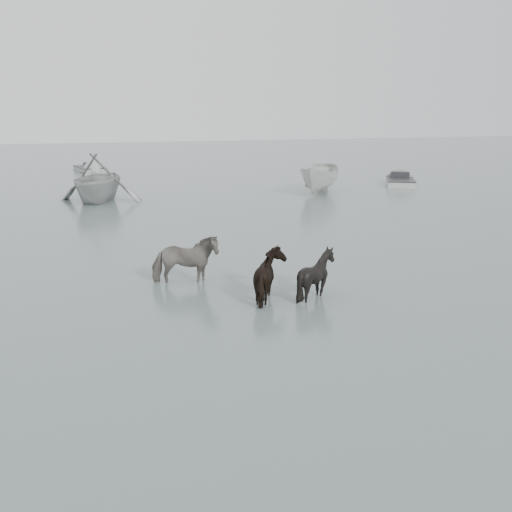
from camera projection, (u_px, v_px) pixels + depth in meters
name	position (u px, v px, depth m)	size (l,w,h in m)	color
ground	(261.00, 313.00, 15.36)	(140.00, 140.00, 0.00)	#556561
pony_pinto	(185.00, 255.00, 17.77)	(0.85, 1.87, 1.58)	black
pony_dark	(272.00, 271.00, 16.32)	(1.47, 1.25, 1.48)	black
pony_black	(316.00, 270.00, 16.52)	(1.17, 1.31, 1.45)	black
rowboat_trail	(98.00, 176.00, 32.35)	(4.27, 4.95, 2.61)	#A1A4A2
boat_small	(320.00, 177.00, 35.71)	(1.71, 4.55, 1.76)	beige
skiff_port	(400.00, 179.00, 39.18)	(4.87, 1.60, 0.75)	#A7A9A7
skiff_mid	(90.00, 167.00, 46.53)	(4.83, 1.60, 0.75)	gray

